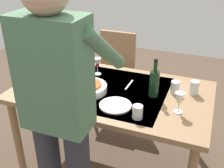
# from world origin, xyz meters

# --- Properties ---
(ground_plane) EXTENTS (6.00, 6.00, 0.00)m
(ground_plane) POSITION_xyz_m (0.00, 0.00, 0.00)
(ground_plane) COLOR brown
(dining_table) EXTENTS (1.52, 0.89, 0.74)m
(dining_table) POSITION_xyz_m (0.00, 0.00, 0.66)
(dining_table) COLOR #93704C
(dining_table) RESTS_ON ground_plane
(chair_near) EXTENTS (0.40, 0.40, 0.91)m
(chair_near) POSITION_xyz_m (0.29, -0.83, 0.53)
(chair_near) COLOR brown
(chair_near) RESTS_ON ground_plane
(person_server) EXTENTS (0.42, 0.61, 1.69)m
(person_server) POSITION_xyz_m (0.03, 0.71, 0.96)
(person_server) COLOR #2D2D38
(person_server) RESTS_ON ground_plane
(wine_bottle) EXTENTS (0.07, 0.07, 0.30)m
(wine_bottle) POSITION_xyz_m (-0.32, -0.02, 0.85)
(wine_bottle) COLOR black
(wine_bottle) RESTS_ON dining_table
(wine_glass_left) EXTENTS (0.07, 0.07, 0.15)m
(wine_glass_left) POSITION_xyz_m (0.22, -0.22, 0.84)
(wine_glass_left) COLOR white
(wine_glass_left) RESTS_ON dining_table
(wine_glass_right) EXTENTS (0.07, 0.07, 0.15)m
(wine_glass_right) POSITION_xyz_m (-0.54, 0.14, 0.84)
(wine_glass_right) COLOR white
(wine_glass_right) RESTS_ON dining_table
(water_cup_near_left) EXTENTS (0.07, 0.07, 0.10)m
(water_cup_near_left) POSITION_xyz_m (-0.47, -0.12, 0.79)
(water_cup_near_left) COLOR silver
(water_cup_near_left) RESTS_ON dining_table
(water_cup_near_right) EXTENTS (0.07, 0.07, 0.09)m
(water_cup_near_right) POSITION_xyz_m (-0.30, 0.30, 0.78)
(water_cup_near_right) COLOR silver
(water_cup_near_right) RESTS_ON dining_table
(water_cup_far_left) EXTENTS (0.07, 0.07, 0.11)m
(water_cup_far_left) POSITION_xyz_m (-0.60, -0.16, 0.79)
(water_cup_far_left) COLOR silver
(water_cup_far_left) RESTS_ON dining_table
(serving_bowl_pasta) EXTENTS (0.30, 0.30, 0.07)m
(serving_bowl_pasta) POSITION_xyz_m (0.17, 0.09, 0.77)
(serving_bowl_pasta) COLOR white
(serving_bowl_pasta) RESTS_ON dining_table
(dinner_plate_near) EXTENTS (0.23, 0.23, 0.01)m
(dinner_plate_near) POSITION_xyz_m (-0.11, 0.22, 0.74)
(dinner_plate_near) COLOR white
(dinner_plate_near) RESTS_ON dining_table
(dinner_plate_far) EXTENTS (0.23, 0.23, 0.01)m
(dinner_plate_far) POSITION_xyz_m (0.58, -0.22, 0.74)
(dinner_plate_far) COLOR white
(dinner_plate_far) RESTS_ON dining_table
(table_knife) EXTENTS (0.09, 0.19, 0.00)m
(table_knife) POSITION_xyz_m (0.44, 0.16, 0.74)
(table_knife) COLOR silver
(table_knife) RESTS_ON dining_table
(table_fork) EXTENTS (0.02, 0.18, 0.00)m
(table_fork) POSITION_xyz_m (-0.10, -0.12, 0.74)
(table_fork) COLOR silver
(table_fork) RESTS_ON dining_table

